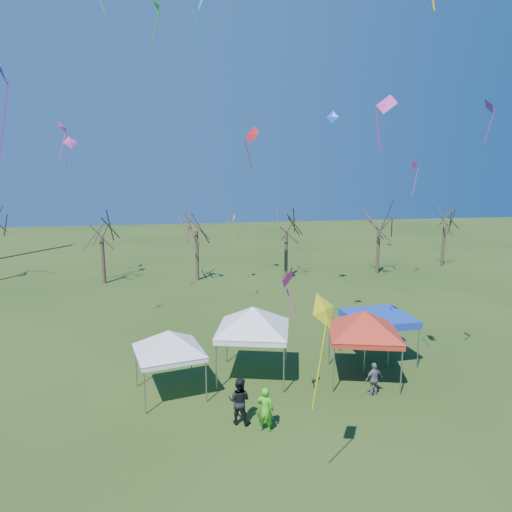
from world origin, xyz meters
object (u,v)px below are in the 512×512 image
(tree_2, at_px, (196,213))
(tent_white_west, at_px, (168,335))
(tent_blue, at_px, (378,318))
(tree_1, at_px, (101,220))
(person_green, at_px, (265,409))
(tree_4, at_px, (380,212))
(person_dark, at_px, (239,401))
(tree_3, at_px, (287,214))
(person_grey, at_px, (374,379))
(tent_white_mid, at_px, (253,312))
(tree_5, at_px, (446,212))
(tent_red, at_px, (365,315))

(tree_2, relative_size, tent_white_west, 2.08)
(tent_blue, bearing_deg, tree_1, 130.01)
(tent_white_west, height_order, person_green, tent_white_west)
(tree_2, distance_m, tree_4, 17.73)
(tree_1, relative_size, person_dark, 3.87)
(tree_3, bearing_deg, person_grey, -94.10)
(person_green, xyz_separation_m, person_grey, (5.44, 1.93, -0.13))
(tent_white_mid, height_order, tent_blue, tent_white_mid)
(tree_5, distance_m, tent_white_west, 37.14)
(tree_2, distance_m, tree_3, 8.41)
(tent_white_west, relative_size, tent_white_mid, 0.86)
(tree_4, bearing_deg, tree_2, 178.78)
(tree_1, xyz_separation_m, tent_blue, (17.01, -20.26, -3.46))
(tree_4, bearing_deg, person_grey, -115.22)
(tent_red, bearing_deg, tree_5, 51.04)
(tent_blue, bearing_deg, tent_white_mid, -172.97)
(tree_4, bearing_deg, tent_white_west, -133.00)
(person_dark, bearing_deg, tent_blue, -124.32)
(tent_white_west, bearing_deg, tree_2, 83.74)
(tree_5, relative_size, person_green, 4.07)
(tree_2, bearing_deg, person_green, -87.14)
(tent_red, distance_m, tent_blue, 2.87)
(tree_2, xyz_separation_m, tree_3, (8.40, -0.33, -0.21))
(tent_white_west, height_order, person_grey, tent_white_west)
(tree_5, xyz_separation_m, tent_white_west, (-28.50, -23.65, -2.86))
(tent_blue, height_order, person_green, tent_blue)
(person_dark, relative_size, person_grey, 1.24)
(tree_2, bearing_deg, tent_red, -72.72)
(tree_1, height_order, tree_2, tree_2)
(person_dark, bearing_deg, person_grey, -144.53)
(tree_3, xyz_separation_m, person_dark, (-8.04, -24.60, -5.10))
(tree_2, relative_size, person_dark, 4.20)
(tree_1, relative_size, tree_5, 1.01)
(tent_white_west, xyz_separation_m, person_dark, (2.77, -2.97, -1.89))
(tent_red, relative_size, person_green, 2.42)
(tree_4, xyz_separation_m, tree_5, (8.37, 2.06, -0.33))
(tree_4, bearing_deg, tent_blue, -114.93)
(tent_white_west, height_order, tent_white_mid, tent_white_mid)
(tent_red, bearing_deg, tree_4, 63.43)
(tree_1, distance_m, person_green, 28.10)
(tree_2, height_order, tree_3, tree_2)
(tree_4, xyz_separation_m, person_green, (-16.44, -25.28, -5.14))
(tent_white_mid, distance_m, tent_red, 5.37)
(person_green, bearing_deg, tree_4, -99.39)
(tent_white_mid, xyz_separation_m, tent_blue, (6.97, 0.86, -1.05))
(person_green, bearing_deg, tree_2, -63.49)
(tent_white_mid, bearing_deg, tree_4, 51.85)
(tree_5, distance_m, person_green, 37.23)
(tent_red, height_order, person_green, tent_red)
(tent_white_mid, distance_m, tent_blue, 7.10)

